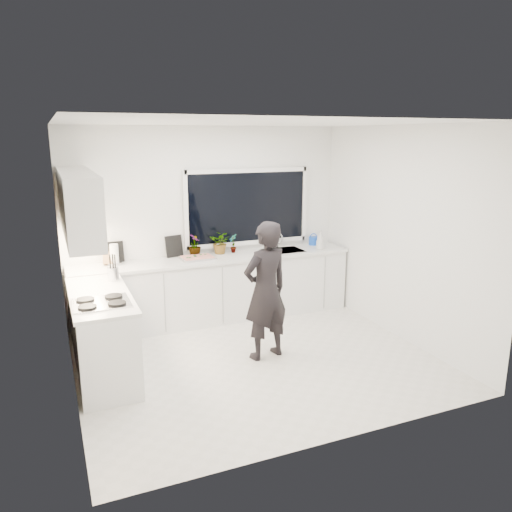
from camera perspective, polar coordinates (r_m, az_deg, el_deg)
name	(u,v)px	position (r m, az deg, el deg)	size (l,w,h in m)	color
floor	(256,360)	(6.00, -0.04, -11.83)	(4.00, 3.50, 0.02)	beige
wall_back	(208,223)	(7.17, -5.53, 3.78)	(4.00, 0.02, 2.70)	white
wall_left	(63,266)	(5.14, -21.17, -1.03)	(0.02, 3.50, 2.70)	white
wall_right	(402,234)	(6.58, 16.31, 2.40)	(0.02, 3.50, 2.70)	white
ceiling	(256,121)	(5.42, -0.04, 15.13)	(4.00, 3.50, 0.02)	white
window	(248,207)	(7.31, -0.97, 5.61)	(1.80, 0.02, 1.00)	black
base_cabinets_back	(216,290)	(7.10, -4.61, -3.87)	(3.92, 0.58, 0.88)	white
base_cabinets_left	(103,336)	(5.76, -17.13, -8.68)	(0.58, 1.60, 0.88)	white
countertop_back	(216,258)	(6.97, -4.65, -0.28)	(3.94, 0.62, 0.04)	silver
countertop_left	(99,295)	(5.61, -17.45, -4.32)	(0.62, 1.60, 0.04)	silver
upper_cabinets	(78,204)	(5.74, -19.68, 5.65)	(0.34, 2.10, 0.70)	white
sink	(283,254)	(7.37, 3.10, 0.27)	(0.58, 0.42, 0.14)	silver
faucet	(277,240)	(7.51, 2.44, 1.78)	(0.03, 0.03, 0.22)	silver
stovetop	(101,302)	(5.27, -17.30, -5.08)	(0.56, 0.48, 0.03)	black
person	(266,291)	(5.78, 1.11, -4.00)	(0.60, 0.39, 1.64)	black
pizza_tray	(197,258)	(6.87, -6.71, -0.24)	(0.45, 0.33, 0.03)	silver
pizza	(197,257)	(6.86, -6.72, -0.10)	(0.41, 0.29, 0.01)	red
watering_can	(313,241)	(7.76, 6.57, 1.75)	(0.14, 0.14, 0.13)	blue
paper_towel_roll	(114,255)	(6.76, -15.89, 0.10)	(0.11, 0.11, 0.26)	white
knife_block	(108,256)	(6.79, -16.56, -0.05)	(0.13, 0.10, 0.22)	#986C47
utensil_crock	(113,274)	(6.03, -16.02, -1.99)	(0.13, 0.13, 0.16)	#ADADB1
picture_frame_large	(115,252)	(6.89, -15.78, 0.46)	(0.22, 0.02, 0.28)	black
picture_frame_small	(174,246)	(7.03, -9.35, 1.12)	(0.25, 0.02, 0.30)	black
herb_plants	(216,243)	(7.11, -4.62, 1.47)	(0.73, 0.38, 0.33)	#26662D
soap_bottles	(320,241)	(7.45, 7.38, 1.73)	(0.15, 0.15, 0.28)	#D8BF66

